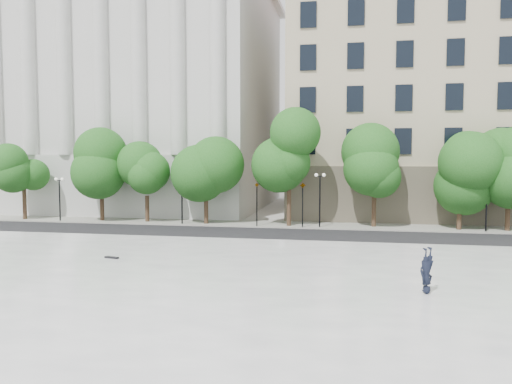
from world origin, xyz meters
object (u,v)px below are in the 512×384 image
at_px(traffic_light_west, 257,183).
at_px(skateboard, 112,257).
at_px(person_lying, 426,287).
at_px(traffic_light_east, 303,182).

relative_size(traffic_light_west, skateboard, 5.13).
height_order(traffic_light_west, person_lying, traffic_light_west).
bearing_deg(person_lying, skateboard, 121.48).
xyz_separation_m(traffic_light_east, skateboard, (-8.61, -15.83, -3.26)).
bearing_deg(skateboard, traffic_light_east, 74.69).
relative_size(traffic_light_east, person_lying, 2.36).
xyz_separation_m(person_lying, skateboard, (-15.25, 4.09, -0.21)).
bearing_deg(skateboard, person_lying, -1.76).
distance_m(traffic_light_west, skateboard, 16.87).
distance_m(traffic_light_west, person_lying, 22.65).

